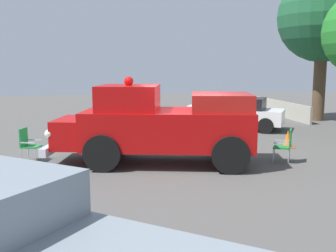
% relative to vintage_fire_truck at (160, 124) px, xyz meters
% --- Properties ---
extents(ground_plane, '(60.00, 60.00, 0.00)m').
position_rel_vintage_fire_truck_xyz_m(ground_plane, '(0.13, 0.81, -1.20)').
color(ground_plane, '#514F4C').
extents(vintage_fire_truck, '(3.51, 6.28, 2.59)m').
position_rel_vintage_fire_truck_xyz_m(vintage_fire_truck, '(0.00, 0.00, 0.00)').
color(vintage_fire_truck, black).
rests_on(vintage_fire_truck, ground).
extents(classic_hot_rod, '(3.82, 4.69, 1.46)m').
position_rel_vintage_fire_truck_xyz_m(classic_hot_rod, '(-6.01, 4.42, -0.45)').
color(classic_hot_rod, black).
rests_on(classic_hot_rod, ground).
extents(lawn_chair_near_truck, '(0.68, 0.68, 1.02)m').
position_rel_vintage_fire_truck_xyz_m(lawn_chair_near_truck, '(-9.94, 5.98, -0.61)').
color(lawn_chair_near_truck, '#B7BABF').
rests_on(lawn_chair_near_truck, ground).
extents(lawn_chair_by_car, '(0.62, 0.62, 1.02)m').
position_rel_vintage_fire_truck_xyz_m(lawn_chair_by_car, '(-0.96, -3.95, -0.61)').
color(lawn_chair_by_car, '#B7BABF').
rests_on(lawn_chair_by_car, ground).
extents(lawn_chair_spare, '(0.67, 0.67, 1.02)m').
position_rel_vintage_fire_truck_xyz_m(lawn_chair_spare, '(0.49, 3.76, -0.61)').
color(lawn_chair_spare, '#B7BABF').
rests_on(lawn_chair_spare, ground).
extents(spectator_seated, '(0.65, 0.61, 1.29)m').
position_rel_vintage_fire_truck_xyz_m(spectator_seated, '(-9.83, 5.91, -0.50)').
color(spectator_seated, '#383842').
rests_on(spectator_seated, ground).
extents(oak_tree_right, '(4.67, 4.67, 7.76)m').
position_rel_vintage_fire_truck_xyz_m(oak_tree_right, '(-8.09, 9.76, 4.18)').
color(oak_tree_right, brown).
rests_on(oak_tree_right, ground).
extents(traffic_cone, '(0.40, 0.40, 0.64)m').
position_rel_vintage_fire_truck_xyz_m(traffic_cone, '(-1.56, 4.84, -0.89)').
color(traffic_cone, orange).
rests_on(traffic_cone, ground).
extents(background_fence, '(11.73, 0.12, 0.90)m').
position_rel_vintage_fire_truck_xyz_m(background_fence, '(-12.43, 8.53, -0.75)').
color(background_fence, '#A8A393').
rests_on(background_fence, ground).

